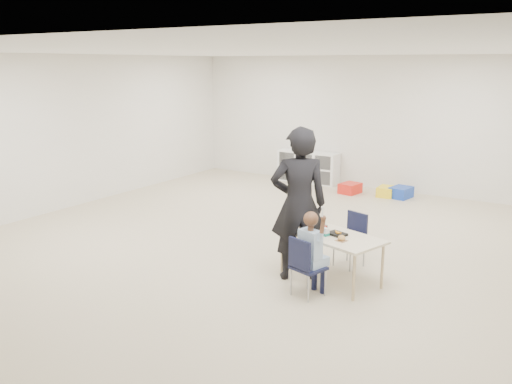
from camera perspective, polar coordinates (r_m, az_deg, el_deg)
The scene contains 16 objects.
room at distance 7.87m, azimuth -0.59°, elevation 4.37°, with size 9.00×9.02×2.80m.
table at distance 6.81m, azimuth 7.81°, elevation -6.77°, with size 1.43×1.00×0.60m.
chair_near at distance 6.32m, azimuth 5.55°, elevation -7.80°, with size 0.35×0.32×0.71m, color black, non-canonical shape.
chair_far at distance 7.28m, azimuth 9.80°, elevation -5.04°, with size 0.35×0.32×0.71m, color black, non-canonical shape.
child at distance 6.25m, azimuth 5.59°, elevation -6.04°, with size 0.48×0.48×1.13m, color #9BB8D2, non-canonical shape.
lunch_tray_near at distance 6.68m, azimuth 8.51°, elevation -4.39°, with size 0.22×0.16×0.03m, color black.
lunch_tray_far at distance 6.98m, azimuth 6.44°, elevation -3.56°, with size 0.22×0.16×0.03m, color black.
milk_carton at distance 6.61m, azimuth 7.32°, elevation -4.24°, with size 0.07×0.07×0.10m, color white.
bread_roll at distance 6.48m, azimuth 8.99°, elevation -4.80°, with size 0.09×0.09×0.07m, color tan.
apple_near at distance 6.83m, azimuth 7.20°, elevation -3.77°, with size 0.07×0.07×0.07m, color #A0190E.
apple_far at distance 7.00m, azimuth 4.79°, elevation -3.29°, with size 0.07×0.07×0.07m, color #A0190E.
cubby_shelf at distance 12.31m, azimuth 5.50°, elevation 2.65°, with size 1.40×0.40×0.70m, color white.
adult at distance 6.64m, azimuth 4.50°, elevation -1.29°, with size 0.70×0.46×1.91m, color black.
bin_red at distance 11.40m, azimuth 9.87°, elevation 0.39°, with size 0.34×0.44×0.21m, color red.
bin_yellow at distance 11.29m, azimuth 13.58°, elevation 0.05°, with size 0.32×0.41×0.20m, color yellow.
bin_blue at distance 11.24m, azimuth 15.01°, elevation -0.04°, with size 0.35×0.45×0.22m, color #173CAC.
Camera 1 is at (4.20, -6.54, 2.64)m, focal length 38.00 mm.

